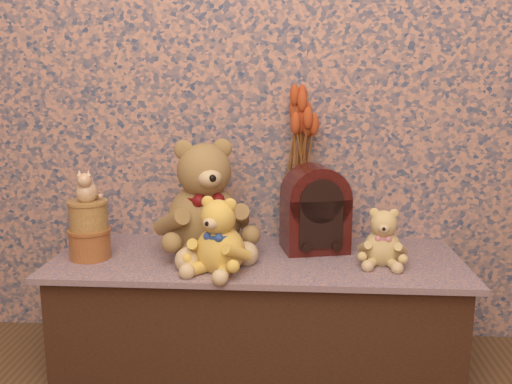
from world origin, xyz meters
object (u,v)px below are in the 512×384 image
cathedral_radio (315,208)px  cat_figurine (86,185)px  teddy_small (383,234)px  ceramic_vase (298,217)px  biscuit_tin_lower (90,244)px  teddy_large (203,192)px  teddy_medium (220,231)px

cathedral_radio → cat_figurine: (-0.77, -0.14, 0.10)m
teddy_small → ceramic_vase: bearing=148.3°
biscuit_tin_lower → cat_figurine: cat_figurine is taller
teddy_large → ceramic_vase: teddy_large is taller
cathedral_radio → biscuit_tin_lower: 0.79m
teddy_medium → ceramic_vase: (0.25, 0.34, -0.03)m
teddy_medium → ceramic_vase: teddy_medium is taller
cathedral_radio → teddy_large: bearing=173.6°
teddy_small → cat_figurine: bearing=-171.5°
teddy_large → cat_figurine: size_ratio=3.78×
teddy_small → biscuit_tin_lower: (-0.99, -0.01, -0.05)m
cat_figurine → teddy_small: bearing=-9.7°
ceramic_vase → teddy_large: bearing=-156.8°
teddy_medium → cat_figurine: 0.49m
teddy_small → cat_figurine: (-0.99, -0.01, 0.15)m
ceramic_vase → biscuit_tin_lower: size_ratio=1.40×
teddy_large → biscuit_tin_lower: (-0.38, -0.10, -0.17)m
cathedral_radio → ceramic_vase: 0.13m
cathedral_radio → biscuit_tin_lower: cathedral_radio is taller
teddy_medium → ceramic_vase: 0.42m
teddy_medium → cathedral_radio: bearing=60.4°
teddy_large → ceramic_vase: size_ratio=2.25×
cathedral_radio → teddy_small: bearing=-45.2°
cathedral_radio → cat_figurine: size_ratio=2.69×
ceramic_vase → biscuit_tin_lower: bearing=-161.4°
ceramic_vase → teddy_small: bearing=-39.8°
ceramic_vase → biscuit_tin_lower: 0.75m
ceramic_vase → biscuit_tin_lower: ceramic_vase is taller
teddy_large → teddy_small: 0.63m
teddy_small → ceramic_vase: (-0.28, 0.23, -0.01)m
ceramic_vase → cat_figurine: size_ratio=1.68×
ceramic_vase → cathedral_radio: bearing=-58.1°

